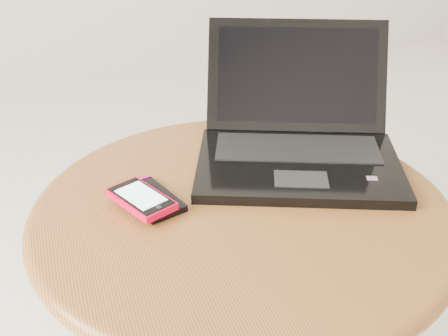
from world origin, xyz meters
name	(u,v)px	position (x,y,z in m)	size (l,w,h in m)	color
table	(241,261)	(-0.01, -0.09, 0.40)	(0.64, 0.64, 0.51)	#522315
laptop	(298,138)	(0.13, 0.02, 0.55)	(0.43, 0.43, 0.20)	black
phone_black	(150,198)	(-0.14, -0.04, 0.52)	(0.09, 0.13, 0.01)	black
phone_pink	(141,199)	(-0.16, -0.05, 0.53)	(0.10, 0.12, 0.01)	red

